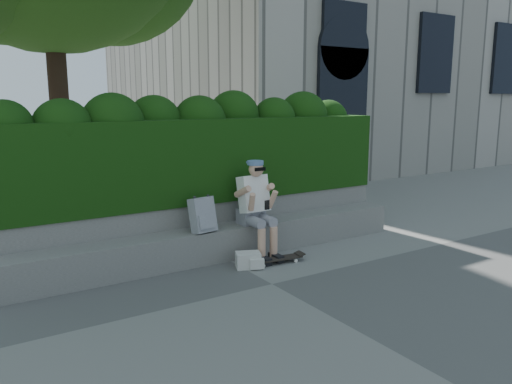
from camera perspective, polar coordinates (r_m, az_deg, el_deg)
ground at (r=6.20m, az=1.85°, el=-10.47°), size 80.00×80.00×0.00m
bench_ledge at (r=7.15m, az=-3.80°, el=-5.73°), size 6.00×0.45×0.45m
planter_wall at (r=7.51m, az=-5.55°, el=-3.76°), size 6.00×0.50×0.75m
hedge at (r=7.53m, az=-6.46°, el=3.81°), size 6.00×1.00×1.20m
person at (r=7.08m, az=-0.02°, el=-1.46°), size 0.40×0.76×1.38m
skateboard at (r=6.93m, az=2.44°, el=-7.65°), size 0.73×0.26×0.08m
backpack_plaid at (r=6.78m, az=-6.13°, el=-2.62°), size 0.35×0.22×0.47m
backpack_ground at (r=6.74m, az=-0.90°, el=-7.79°), size 0.38×0.33×0.21m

